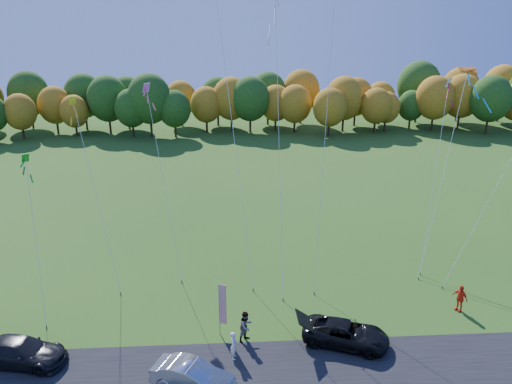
{
  "coord_description": "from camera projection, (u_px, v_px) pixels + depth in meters",
  "views": [
    {
      "loc": [
        -1.97,
        -25.98,
        18.26
      ],
      "look_at": [
        0.0,
        6.0,
        7.0
      ],
      "focal_mm": 35.0,
      "sensor_mm": 36.0,
      "label": 1
    }
  ],
  "objects": [
    {
      "name": "feather_flag",
      "position": [
        222.0,
        304.0,
        29.64
      ],
      "size": [
        0.45,
        0.2,
        3.53
      ],
      "color": "#999999",
      "rests_on": "ground"
    },
    {
      "name": "kite_diamond_green",
      "position": [
        35.0,
        240.0,
        30.95
      ],
      "size": [
        1.66,
        4.17,
        10.57
      ],
      "color": "#4C3F33",
      "rests_on": "ground"
    },
    {
      "name": "kite_parafoil_orange",
      "position": [
        332.0,
        37.0,
        35.11
      ],
      "size": [
        5.08,
        13.05,
        34.16
      ],
      "color": "#4C3F33",
      "rests_on": "ground"
    },
    {
      "name": "tree_line",
      "position": [
        238.0,
        134.0,
        82.42
      ],
      "size": [
        116.0,
        12.0,
        10.0
      ],
      "primitive_type": null,
      "color": "#1E4711",
      "rests_on": "ground"
    },
    {
      "name": "kite_diamond_white",
      "position": [
        435.0,
        175.0,
        38.11
      ],
      "size": [
        3.82,
        6.83,
        14.24
      ],
      "color": "#4C3F33",
      "rests_on": "ground"
    },
    {
      "name": "black_suv",
      "position": [
        346.0,
        334.0,
        29.27
      ],
      "size": [
        5.53,
        4.0,
        1.4
      ],
      "primitive_type": "imported",
      "rotation": [
        0.0,
        0.0,
        1.2
      ],
      "color": "black",
      "rests_on": "ground"
    },
    {
      "name": "ground",
      "position": [
        262.0,
        332.0,
        30.63
      ],
      "size": [
        160.0,
        160.0,
        0.0
      ],
      "primitive_type": "plane",
      "color": "#244C14"
    },
    {
      "name": "kite_diamond_yellow",
      "position": [
        96.0,
        196.0,
        34.71
      ],
      "size": [
        3.65,
        5.3,
        13.38
      ],
      "color": "#4C3F33",
      "rests_on": "ground"
    },
    {
      "name": "person_east",
      "position": [
        460.0,
        298.0,
        32.57
      ],
      "size": [
        0.93,
        1.15,
        1.83
      ],
      "primitive_type": "imported",
      "rotation": [
        0.0,
        0.0,
        -1.04
      ],
      "color": "red",
      "rests_on": "ground"
    },
    {
      "name": "kite_delta_blue",
      "position": [
        229.0,
        97.0,
        36.31
      ],
      "size": [
        4.28,
        12.45,
        26.23
      ],
      "color": "#4C3F33",
      "rests_on": "ground"
    },
    {
      "name": "dark_truck_a",
      "position": [
        21.0,
        352.0,
        27.63
      ],
      "size": [
        5.39,
        3.09,
        1.47
      ],
      "primitive_type": "imported",
      "rotation": [
        0.0,
        0.0,
        1.36
      ],
      "color": "black",
      "rests_on": "ground"
    },
    {
      "name": "silver_sedan",
      "position": [
        193.0,
        376.0,
        25.75
      ],
      "size": [
        4.65,
        3.23,
        1.45
      ],
      "primitive_type": "imported",
      "rotation": [
        0.0,
        0.0,
        1.14
      ],
      "color": "#B1B1B6",
      "rests_on": "ground"
    },
    {
      "name": "kite_diamond_pink",
      "position": [
        164.0,
        182.0,
        36.88
      ],
      "size": [
        3.15,
        6.8,
        13.95
      ],
      "color": "#4C3F33",
      "rests_on": "ground"
    },
    {
      "name": "kite_parafoil_rainbow",
      "position": [
        444.0,
        169.0,
        37.97
      ],
      "size": [
        6.8,
        7.96,
        14.89
      ],
      "color": "#4C3F33",
      "rests_on": "ground"
    },
    {
      "name": "asphalt_strip",
      "position": [
        267.0,
        376.0,
        26.86
      ],
      "size": [
        90.0,
        6.0,
        0.01
      ],
      "primitive_type": "cube",
      "color": "black",
      "rests_on": "ground"
    },
    {
      "name": "person_tailgate_b",
      "position": [
        246.0,
        326.0,
        29.53
      ],
      "size": [
        1.17,
        1.17,
        1.91
      ],
      "primitive_type": "imported",
      "rotation": [
        0.0,
        0.0,
        0.79
      ],
      "color": "gray",
      "rests_on": "ground"
    },
    {
      "name": "kite_delta_red",
      "position": [
        277.0,
        31.0,
        33.99
      ],
      "size": [
        2.91,
        8.91,
        21.85
      ],
      "color": "#4C3F33",
      "rests_on": "ground"
    },
    {
      "name": "kite_diamond_blue_low",
      "position": [
        483.0,
        211.0,
        35.25
      ],
      "size": [
        6.27,
        3.3,
        10.92
      ],
      "color": "#4C3F33",
      "rests_on": "ground"
    },
    {
      "name": "person_tailgate_a",
      "position": [
        234.0,
        345.0,
        27.99
      ],
      "size": [
        0.45,
        0.64,
        1.69
      ],
      "primitive_type": "imported",
      "rotation": [
        0.0,
        0.0,
        1.5
      ],
      "color": "silver",
      "rests_on": "ground"
    }
  ]
}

